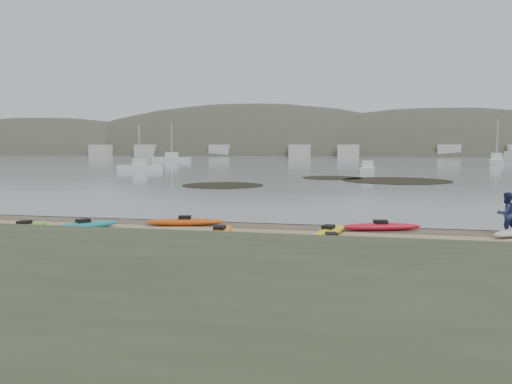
# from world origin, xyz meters

# --- Properties ---
(ground) EXTENTS (600.00, 600.00, 0.00)m
(ground) POSITION_xyz_m (0.00, 0.00, 0.00)
(ground) COLOR tan
(ground) RESTS_ON ground
(wet_sand) EXTENTS (60.00, 60.00, 0.00)m
(wet_sand) POSITION_xyz_m (0.00, -0.30, 0.00)
(wet_sand) COLOR brown
(wet_sand) RESTS_ON ground
(water) EXTENTS (1200.00, 1200.00, 0.00)m
(water) POSITION_xyz_m (0.00, 300.00, 0.01)
(water) COLOR slate
(water) RESTS_ON ground
(kayaks) EXTENTS (22.42, 8.43, 0.34)m
(kayaks) POSITION_xyz_m (-0.98, -3.40, 0.17)
(kayaks) COLOR orange
(kayaks) RESTS_ON ground
(person_east) EXTENTS (1.07, 0.99, 1.77)m
(person_east) POSITION_xyz_m (10.70, -0.80, 0.88)
(person_east) COLOR navy
(person_east) RESTS_ON ground
(kelp_mats) EXTENTS (25.36, 19.84, 0.04)m
(kelp_mats) POSITION_xyz_m (3.19, 28.99, 0.03)
(kelp_mats) COLOR black
(kelp_mats) RESTS_ON water
(moored_boats) EXTENTS (86.89, 74.21, 1.21)m
(moored_boats) POSITION_xyz_m (8.02, 82.06, 0.56)
(moored_boats) COLOR silver
(moored_boats) RESTS_ON ground
(far_hills) EXTENTS (550.00, 135.00, 80.00)m
(far_hills) POSITION_xyz_m (39.38, 193.97, -15.93)
(far_hills) COLOR #384235
(far_hills) RESTS_ON ground
(far_town) EXTENTS (199.00, 5.00, 4.00)m
(far_town) POSITION_xyz_m (6.00, 145.00, 2.00)
(far_town) COLOR beige
(far_town) RESTS_ON ground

